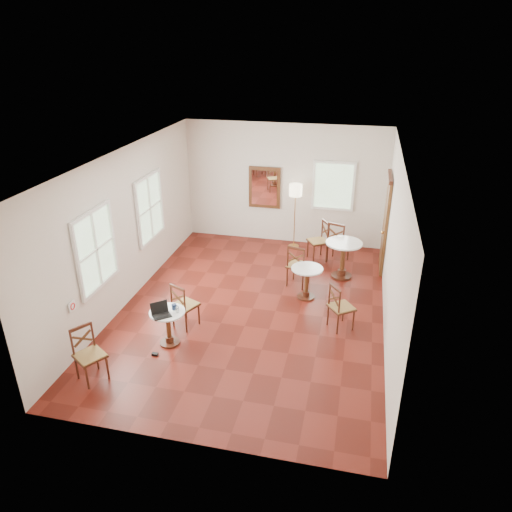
{
  "coord_description": "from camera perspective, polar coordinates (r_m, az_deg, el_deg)",
  "views": [
    {
      "loc": [
        1.86,
        -7.86,
        4.91
      ],
      "look_at": [
        0.0,
        0.3,
        1.0
      ],
      "focal_mm": 33.58,
      "sensor_mm": 36.0,
      "label": 1
    }
  ],
  "objects": [
    {
      "name": "floor_lamp",
      "position": [
        11.66,
        4.72,
        7.32
      ],
      "size": [
        0.32,
        0.32,
        1.63
      ],
      "color": "#BF8C3F",
      "rests_on": "ground"
    },
    {
      "name": "room_shell",
      "position": [
        8.88,
        -0.42,
        5.17
      ],
      "size": [
        5.02,
        7.02,
        3.01
      ],
      "color": "silver",
      "rests_on": "ground"
    },
    {
      "name": "chair_near_b",
      "position": [
        7.89,
        -19.26,
        -11.01
      ],
      "size": [
        0.57,
        0.57,
        0.9
      ],
      "rotation": [
        0.0,
        0.0,
        1.0
      ],
      "color": "#431D10",
      "rests_on": "ground"
    },
    {
      "name": "mouse",
      "position": [
        8.2,
        -11.08,
        -6.66
      ],
      "size": [
        0.1,
        0.07,
        0.03
      ],
      "primitive_type": "ellipsoid",
      "rotation": [
        0.0,
        0.0,
        -0.25
      ],
      "color": "black",
      "rests_on": "cafe_table_near"
    },
    {
      "name": "chair_back_b",
      "position": [
        11.38,
        7.52,
        1.81
      ],
      "size": [
        0.59,
        0.59,
        0.93
      ],
      "rotation": [
        0.0,
        0.0,
        -1.04
      ],
      "color": "#431D10",
      "rests_on": "ground"
    },
    {
      "name": "chair_near_a",
      "position": [
        8.8,
        -8.54,
        -5.79
      ],
      "size": [
        0.54,
        0.54,
        0.89
      ],
      "rotation": [
        0.0,
        0.0,
        2.72
      ],
      "color": "#431D10",
      "rests_on": "ground"
    },
    {
      "name": "cafe_table_near",
      "position": [
        8.39,
        -10.41,
        -7.95
      ],
      "size": [
        0.61,
        0.61,
        0.64
      ],
      "color": "#431D10",
      "rests_on": "ground"
    },
    {
      "name": "water_glass",
      "position": [
        8.18,
        -9.34,
        -6.39
      ],
      "size": [
        0.05,
        0.05,
        0.09
      ],
      "primitive_type": "cylinder",
      "color": "white",
      "rests_on": "cafe_table_near"
    },
    {
      "name": "laptop",
      "position": [
        8.16,
        -11.29,
        -6.57
      ],
      "size": [
        0.38,
        0.38,
        0.21
      ],
      "rotation": [
        0.0,
        0.0,
        0.71
      ],
      "color": "black",
      "rests_on": "cafe_table_near"
    },
    {
      "name": "cafe_table_back",
      "position": [
        10.57,
        10.33,
        0.04
      ],
      "size": [
        0.79,
        0.79,
        0.83
      ],
      "color": "#431D10",
      "rests_on": "ground"
    },
    {
      "name": "chair_mid_b",
      "position": [
        8.78,
        10.02,
        -6.01
      ],
      "size": [
        0.56,
        0.56,
        0.88
      ],
      "rotation": [
        0.0,
        0.0,
        2.2
      ],
      "color": "#431D10",
      "rests_on": "ground"
    },
    {
      "name": "power_adapter",
      "position": [
        8.36,
        -11.94,
        -11.37
      ],
      "size": [
        0.1,
        0.06,
        0.04
      ],
      "primitive_type": "cube",
      "color": "black",
      "rests_on": "ground"
    },
    {
      "name": "chair_mid_a",
      "position": [
        10.11,
        5.03,
        -1.11
      ],
      "size": [
        0.53,
        0.53,
        0.94
      ],
      "rotation": [
        0.0,
        0.0,
        2.89
      ],
      "color": "#431D10",
      "rests_on": "ground"
    },
    {
      "name": "chair_back_a",
      "position": [
        11.28,
        9.71,
        1.67
      ],
      "size": [
        0.59,
        0.59,
        1.01
      ],
      "rotation": [
        0.0,
        0.0,
        2.81
      ],
      "color": "#431D10",
      "rests_on": "ground"
    },
    {
      "name": "navy_mug",
      "position": [
        8.27,
        -9.7,
        -5.99
      ],
      "size": [
        0.12,
        0.08,
        0.1
      ],
      "color": "#101C38",
      "rests_on": "cafe_table_near"
    },
    {
      "name": "ground",
      "position": [
        9.45,
        -0.41,
        -6.26
      ],
      "size": [
        7.0,
        7.0,
        0.0
      ],
      "primitive_type": "plane",
      "color": "#5E1810",
      "rests_on": "ground"
    },
    {
      "name": "cafe_table_mid",
      "position": [
        9.68,
        6.05,
        -2.78
      ],
      "size": [
        0.63,
        0.63,
        0.67
      ],
      "color": "#431D10",
      "rests_on": "ground"
    }
  ]
}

